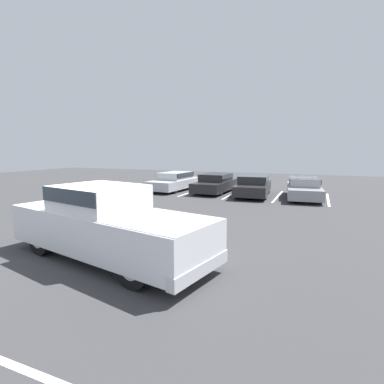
% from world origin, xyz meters
% --- Properties ---
extents(ground_plane, '(60.00, 60.00, 0.00)m').
position_xyz_m(ground_plane, '(0.00, 0.00, 0.00)').
color(ground_plane, '#38383A').
extents(stall_stripe_a, '(0.12, 4.68, 0.01)m').
position_xyz_m(stall_stripe_a, '(-4.77, 12.15, 0.00)').
color(stall_stripe_a, white).
rests_on(stall_stripe_a, ground_plane).
extents(stall_stripe_b, '(0.12, 4.68, 0.01)m').
position_xyz_m(stall_stripe_b, '(-2.03, 12.15, 0.00)').
color(stall_stripe_b, white).
rests_on(stall_stripe_b, ground_plane).
extents(stall_stripe_c, '(0.12, 4.68, 0.01)m').
position_xyz_m(stall_stripe_c, '(0.72, 12.15, 0.00)').
color(stall_stripe_c, white).
rests_on(stall_stripe_c, ground_plane).
extents(stall_stripe_d, '(0.12, 4.68, 0.01)m').
position_xyz_m(stall_stripe_d, '(3.47, 12.15, 0.00)').
color(stall_stripe_d, white).
rests_on(stall_stripe_d, ground_plane).
extents(stall_stripe_e, '(0.12, 4.68, 0.01)m').
position_xyz_m(stall_stripe_e, '(6.21, 12.15, 0.00)').
color(stall_stripe_e, white).
rests_on(stall_stripe_e, ground_plane).
extents(pickup_truck, '(6.04, 3.07, 1.87)m').
position_xyz_m(pickup_truck, '(0.82, -0.16, 0.93)').
color(pickup_truck, silver).
rests_on(pickup_truck, ground_plane).
extents(parked_sedan_a, '(2.07, 4.87, 1.23)m').
position_xyz_m(parked_sedan_a, '(-3.47, 12.38, 0.66)').
color(parked_sedan_a, '#B7BABF').
rests_on(parked_sedan_a, ground_plane).
extents(parked_sedan_b, '(1.91, 4.50, 1.22)m').
position_xyz_m(parked_sedan_b, '(-0.53, 12.43, 0.65)').
color(parked_sedan_b, '#232326').
rests_on(parked_sedan_b, ground_plane).
extents(parked_sedan_c, '(2.18, 4.73, 1.23)m').
position_xyz_m(parked_sedan_c, '(2.04, 11.97, 0.66)').
color(parked_sedan_c, '#232326').
rests_on(parked_sedan_c, ground_plane).
extents(parked_sedan_d, '(2.22, 4.69, 1.19)m').
position_xyz_m(parked_sedan_d, '(4.90, 12.00, 0.64)').
color(parked_sedan_d, gray).
rests_on(parked_sedan_d, ground_plane).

